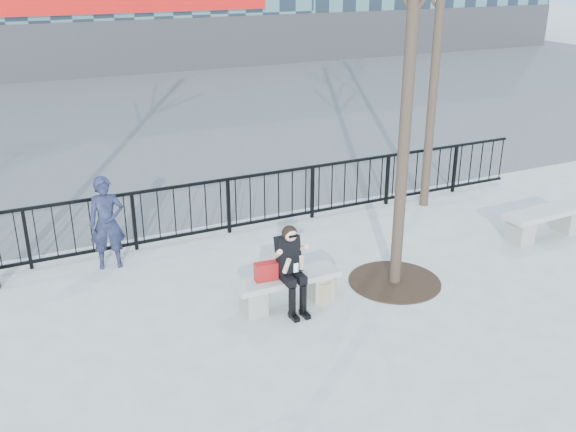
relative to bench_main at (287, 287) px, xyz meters
name	(u,v)px	position (x,y,z in m)	size (l,w,h in m)	color
ground	(287,304)	(0.00, 0.00, -0.30)	(120.00, 120.00, 0.00)	gray
street_surface	(102,111)	(0.00, 15.00, -0.30)	(60.00, 23.00, 0.01)	#474747
railing	(219,207)	(0.00, 3.00, 0.25)	(14.00, 0.06, 1.10)	black
tree_grate	(394,281)	(1.90, -0.10, -0.29)	(1.50, 1.50, 0.02)	black
bench_main	(287,287)	(0.00, 0.00, 0.00)	(1.65, 0.46, 0.49)	slate
bench_second	(545,220)	(5.53, 0.24, 0.03)	(1.82, 0.51, 0.54)	slate
seated_woman	(292,269)	(0.00, -0.16, 0.37)	(0.50, 0.64, 1.34)	black
handbag	(266,271)	(-0.33, 0.02, 0.33)	(0.34, 0.16, 0.28)	maroon
shopping_bag	(327,291)	(0.62, -0.15, -0.13)	(0.35, 0.13, 0.33)	tan
standing_man	(107,223)	(-2.15, 2.49, 0.50)	(0.59, 0.39, 1.61)	black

